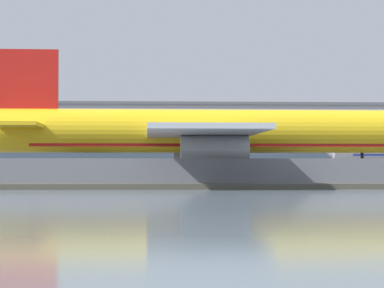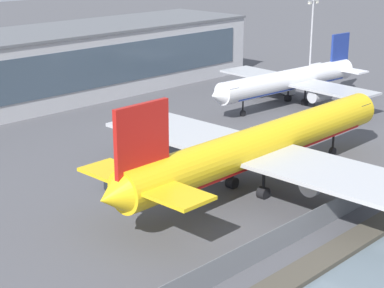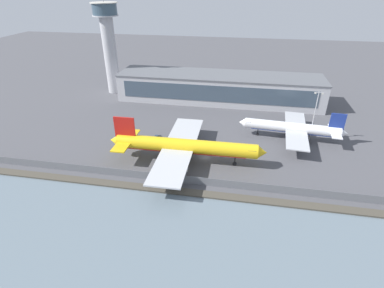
# 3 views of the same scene
# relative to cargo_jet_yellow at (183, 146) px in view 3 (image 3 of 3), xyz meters

# --- Properties ---
(ground_plane) EXTENTS (500.00, 500.00, 0.00)m
(ground_plane) POSITION_rel_cargo_jet_yellow_xyz_m (6.82, 3.49, -5.66)
(ground_plane) COLOR #4C4C51
(shoreline_seawall) EXTENTS (320.00, 3.00, 0.50)m
(shoreline_seawall) POSITION_rel_cargo_jet_yellow_xyz_m (6.82, -17.01, -5.41)
(shoreline_seawall) COLOR #474238
(shoreline_seawall) RESTS_ON ground
(perimeter_fence) EXTENTS (280.00, 0.10, 2.74)m
(perimeter_fence) POSITION_rel_cargo_jet_yellow_xyz_m (6.82, -12.51, -4.29)
(perimeter_fence) COLOR slate
(perimeter_fence) RESTS_ON ground
(cargo_jet_yellow) EXTENTS (52.91, 45.35, 14.83)m
(cargo_jet_yellow) POSITION_rel_cargo_jet_yellow_xyz_m (0.00, 0.00, 0.00)
(cargo_jet_yellow) COLOR yellow
(cargo_jet_yellow) RESTS_ON ground
(passenger_jet_white) EXTENTS (40.04, 34.17, 12.39)m
(passenger_jet_white) POSITION_rel_cargo_jet_yellow_xyz_m (37.83, 22.98, -0.93)
(passenger_jet_white) COLOR white
(passenger_jet_white) RESTS_ON ground
(baggage_tug) EXTENTS (3.54, 3.13, 1.80)m
(baggage_tug) POSITION_rel_cargo_jet_yellow_xyz_m (-13.04, 13.55, -4.85)
(baggage_tug) COLOR #1E2328
(baggage_tug) RESTS_ON ground
(ops_van) EXTENTS (3.71, 5.60, 2.48)m
(ops_van) POSITION_rel_cargo_jet_yellow_xyz_m (44.68, 29.36, -4.38)
(ops_van) COLOR white
(ops_van) RESTS_ON ground
(control_tower) EXTENTS (13.25, 13.25, 47.27)m
(control_tower) POSITION_rel_cargo_jet_yellow_xyz_m (-51.95, 64.14, 21.50)
(control_tower) COLOR #ADADB2
(control_tower) RESTS_ON ground
(terminal_building) EXTENTS (100.40, 21.81, 13.43)m
(terminal_building) POSITION_rel_cargo_jet_yellow_xyz_m (5.89, 60.50, 1.07)
(terminal_building) COLOR #B2B2B7
(terminal_building) RESTS_ON ground
(apron_light_mast_apron_west) EXTENTS (3.20, 0.40, 19.41)m
(apron_light_mast_apron_west) POSITION_rel_cargo_jet_yellow_xyz_m (44.66, 23.44, 5.31)
(apron_light_mast_apron_west) COLOR #A8A8AD
(apron_light_mast_apron_west) RESTS_ON ground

